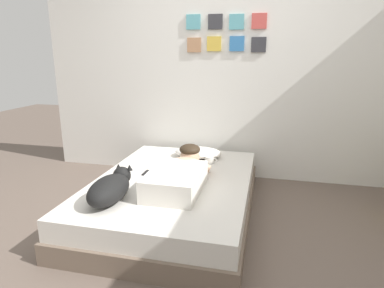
% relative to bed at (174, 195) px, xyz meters
% --- Properties ---
extents(ground_plane, '(12.88, 12.88, 0.00)m').
position_rel_bed_xyz_m(ground_plane, '(0.30, -0.55, -0.17)').
color(ground_plane, '#66564C').
extents(back_wall, '(4.44, 0.12, 2.50)m').
position_rel_bed_xyz_m(back_wall, '(0.30, 1.15, 1.08)').
color(back_wall, silver).
rests_on(back_wall, ground).
extents(bed, '(1.41, 2.03, 0.34)m').
position_rel_bed_xyz_m(bed, '(0.00, 0.00, 0.00)').
color(bed, '#726051').
rests_on(bed, ground).
extents(pillow, '(0.52, 0.32, 0.11)m').
position_rel_bed_xyz_m(pillow, '(0.08, 0.67, 0.23)').
color(pillow, white).
rests_on(pillow, bed).
extents(person_lying, '(0.43, 0.92, 0.27)m').
position_rel_bed_xyz_m(person_lying, '(0.10, -0.15, 0.28)').
color(person_lying, silver).
rests_on(person_lying, bed).
extents(dog, '(0.26, 0.57, 0.21)m').
position_rel_bed_xyz_m(dog, '(-0.34, -0.57, 0.28)').
color(dog, black).
rests_on(dog, bed).
extents(coffee_cup, '(0.12, 0.09, 0.07)m').
position_rel_bed_xyz_m(coffee_cup, '(0.24, 0.49, 0.21)').
color(coffee_cup, white).
rests_on(coffee_cup, bed).
extents(cell_phone, '(0.07, 0.14, 0.01)m').
position_rel_bed_xyz_m(cell_phone, '(-0.28, 0.06, 0.18)').
color(cell_phone, black).
rests_on(cell_phone, bed).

